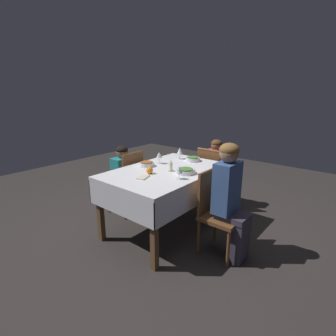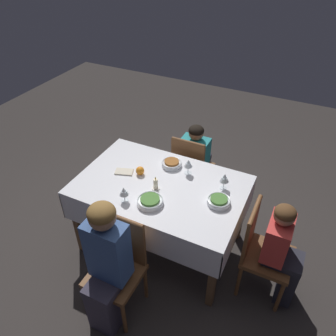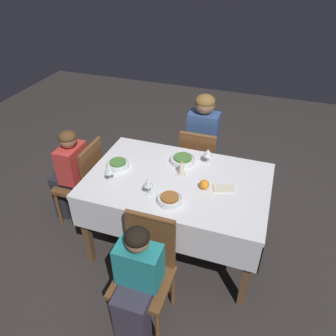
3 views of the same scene
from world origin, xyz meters
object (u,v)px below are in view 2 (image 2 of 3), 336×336
at_px(chair_west, 261,248).
at_px(person_child_teal, 197,157).
at_px(chair_south, 191,167).
at_px(wine_glass_west, 224,178).
at_px(person_adult_denim, 105,262).
at_px(wine_glass_south, 188,164).
at_px(bowl_south, 172,163).
at_px(wine_glass_north, 124,192).
at_px(napkin_red_folded, 124,172).
at_px(bowl_north, 150,201).
at_px(bowl_west, 219,201).
at_px(dining_table, 161,192).
at_px(person_child_red, 283,251).
at_px(candle_centerpiece, 156,185).
at_px(chair_north, 119,263).
at_px(orange_fruit, 140,171).

distance_m(chair_west, person_child_teal, 1.33).
height_order(chair_south, wine_glass_west, wine_glass_west).
distance_m(person_adult_denim, wine_glass_south, 1.13).
bearing_deg(bowl_south, wine_glass_north, 76.69).
bearing_deg(napkin_red_folded, wine_glass_south, -155.60).
distance_m(bowl_north, bowl_west, 0.57).
bearing_deg(dining_table, wine_glass_south, -121.99).
distance_m(chair_west, person_adult_denim, 1.26).
relative_size(dining_table, bowl_south, 7.84).
relative_size(person_adult_denim, person_child_red, 1.20).
relative_size(person_child_red, wine_glass_west, 6.37).
bearing_deg(person_adult_denim, chair_south, 88.94).
height_order(person_child_red, candle_centerpiece, person_child_red).
height_order(chair_west, candle_centerpiece, candle_centerpiece).
relative_size(chair_south, bowl_north, 4.06).
xyz_separation_m(person_adult_denim, napkin_red_folded, (0.37, -0.86, 0.11)).
distance_m(chair_south, bowl_south, 0.52).
bearing_deg(person_child_red, candle_centerpiece, 90.44).
bearing_deg(bowl_south, chair_south, -95.66).
bearing_deg(candle_centerpiece, chair_west, -179.48).
bearing_deg(candle_centerpiece, wine_glass_north, 55.95).
bearing_deg(bowl_west, wine_glass_south, -34.00).
bearing_deg(bowl_north, person_child_teal, -88.85).
relative_size(chair_north, bowl_north, 4.06).
bearing_deg(wine_glass_west, bowl_west, 97.35).
height_order(bowl_north, bowl_south, same).
xyz_separation_m(chair_south, person_child_teal, (-0.00, -0.17, 0.04)).
relative_size(chair_north, orange_fruit, 11.58).
height_order(person_adult_denim, wine_glass_south, person_adult_denim).
bearing_deg(bowl_north, chair_south, -88.65).
height_order(wine_glass_west, wine_glass_south, wine_glass_west).
relative_size(person_adult_denim, orange_fruit, 15.49).
bearing_deg(bowl_west, wine_glass_north, 23.39).
xyz_separation_m(bowl_south, candle_centerpiece, (-0.02, 0.37, 0.02)).
relative_size(person_child_red, bowl_south, 5.29).
distance_m(person_adult_denim, wine_glass_west, 1.19).
bearing_deg(person_adult_denim, wine_glass_north, 106.44).
bearing_deg(napkin_red_folded, orange_fruit, -163.98).
bearing_deg(chair_west, chair_south, 50.96).
relative_size(person_child_red, person_child_teal, 1.05).
bearing_deg(chair_west, chair_north, 123.03).
bearing_deg(wine_glass_south, bowl_west, 146.00).
bearing_deg(person_adult_denim, bowl_west, 56.27).
bearing_deg(wine_glass_west, person_child_red, 156.75).
distance_m(person_adult_denim, person_child_red, 1.39).
bearing_deg(orange_fruit, dining_table, 168.19).
distance_m(person_child_red, orange_fruit, 1.39).
relative_size(dining_table, person_child_teal, 1.55).
distance_m(bowl_north, wine_glass_south, 0.53).
relative_size(wine_glass_west, candle_centerpiece, 1.19).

